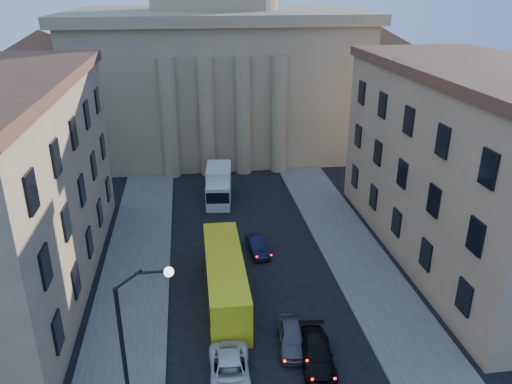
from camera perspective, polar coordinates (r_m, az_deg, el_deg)
The scene contains 11 objects.
sidewalk_left at distance 35.11m, azimuth -14.14°, elevation -12.56°, with size 5.00×60.00×0.15m, color #4F4E48.
sidewalk_right at distance 37.02m, azimuth 13.44°, elevation -10.47°, with size 5.00×60.00×0.15m, color #4F4E48.
church at distance 66.69m, azimuth -4.61°, elevation 15.66°, with size 68.02×28.76×36.60m.
building_right at distance 40.78m, azimuth 23.63°, elevation 2.86°, with size 11.60×26.60×14.70m.
street_lamp at distance 23.86m, azimuth -13.79°, elevation -15.96°, with size 2.62×0.44×8.83m.
car_left_mid at distance 28.46m, azimuth -3.00°, elevation -19.96°, with size 2.22×4.80×1.34m, color silver.
car_right_mid at distance 29.80m, azimuth 6.93°, elevation -17.84°, with size 1.81×4.46×1.29m, color black.
car_right_far at distance 30.74m, azimuth 4.11°, elevation -16.19°, with size 1.58×3.92×1.34m, color #4F4F54.
car_right_distant at distance 40.07m, azimuth 0.14°, elevation -6.15°, with size 1.29×3.70×1.22m, color black.
city_bus at distance 34.26m, azimuth -3.55°, elevation -9.63°, with size 2.61×10.87×3.06m.
box_truck at distance 49.36m, azimuth -4.29°, elevation 0.73°, with size 2.92×6.14×3.26m.
Camera 1 is at (-4.06, -10.61, 19.92)m, focal length 35.00 mm.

